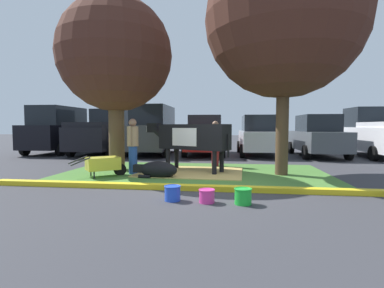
% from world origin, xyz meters
% --- Properties ---
extents(ground_plane, '(80.00, 80.00, 0.00)m').
position_xyz_m(ground_plane, '(0.00, 0.00, 0.00)').
color(ground_plane, '#38383D').
extents(grass_island, '(8.20, 4.54, 0.02)m').
position_xyz_m(grass_island, '(-0.54, 1.84, 0.01)').
color(grass_island, '#477A33').
rests_on(grass_island, ground).
extents(curb_yellow, '(9.40, 0.24, 0.12)m').
position_xyz_m(curb_yellow, '(-0.54, -0.58, 0.06)').
color(curb_yellow, yellow).
rests_on(curb_yellow, ground).
extents(hay_bedding, '(3.31, 2.55, 0.04)m').
position_xyz_m(hay_bedding, '(-0.65, 1.83, 0.03)').
color(hay_bedding, tan).
rests_on(hay_bedding, ground).
extents(shade_tree_left, '(3.74, 3.74, 5.71)m').
position_xyz_m(shade_tree_left, '(-3.20, 2.13, 3.81)').
color(shade_tree_left, brown).
rests_on(shade_tree_left, ground).
extents(shade_tree_right, '(4.66, 4.66, 6.97)m').
position_xyz_m(shade_tree_right, '(2.12, 1.80, 4.62)').
color(shade_tree_right, '#4C3823').
rests_on(shade_tree_right, ground).
extents(cow_holstein, '(2.97, 1.69, 1.58)m').
position_xyz_m(cow_holstein, '(-0.66, 2.08, 1.12)').
color(cow_holstein, black).
rests_on(cow_holstein, ground).
extents(calf_lying, '(1.32, 0.59, 0.48)m').
position_xyz_m(calf_lying, '(-1.47, 0.83, 0.24)').
color(calf_lying, black).
rests_on(calf_lying, ground).
extents(person_handler, '(0.50, 0.34, 1.67)m').
position_xyz_m(person_handler, '(0.05, 3.39, 0.90)').
color(person_handler, maroon).
rests_on(person_handler, ground).
extents(person_visitor_near, '(0.34, 0.53, 1.70)m').
position_xyz_m(person_visitor_near, '(-2.37, 1.35, 0.92)').
color(person_visitor_near, '#23478C').
rests_on(person_visitor_near, ground).
extents(wheelbarrow, '(1.43, 1.27, 0.63)m').
position_xyz_m(wheelbarrow, '(-3.06, 0.79, 0.39)').
color(wheelbarrow, gold).
rests_on(wheelbarrow, ground).
extents(bucket_blue, '(0.34, 0.34, 0.30)m').
position_xyz_m(bucket_blue, '(-0.55, -1.56, 0.16)').
color(bucket_blue, blue).
rests_on(bucket_blue, ground).
extents(bucket_pink, '(0.32, 0.32, 0.26)m').
position_xyz_m(bucket_pink, '(0.14, -1.62, 0.14)').
color(bucket_pink, '#EA3893').
rests_on(bucket_pink, ground).
extents(bucket_green, '(0.34, 0.34, 0.31)m').
position_xyz_m(bucket_green, '(0.83, -1.65, 0.16)').
color(bucket_green, green).
rests_on(bucket_green, ground).
extents(suv_black, '(2.19, 4.64, 2.52)m').
position_xyz_m(suv_black, '(-8.71, 7.58, 1.27)').
color(suv_black, black).
rests_on(suv_black, ground).
extents(pickup_truck_black, '(2.30, 5.44, 2.42)m').
position_xyz_m(pickup_truck_black, '(-6.08, 7.71, 1.11)').
color(pickup_truck_black, black).
rests_on(pickup_truck_black, ground).
extents(suv_dark_grey, '(2.19, 4.64, 2.52)m').
position_xyz_m(suv_dark_grey, '(-3.37, 7.53, 1.27)').
color(suv_dark_grey, '#3D3D42').
rests_on(suv_dark_grey, ground).
extents(hatchback_white, '(2.09, 4.43, 2.02)m').
position_xyz_m(hatchback_white, '(-0.67, 7.69, 0.98)').
color(hatchback_white, red).
rests_on(hatchback_white, ground).
extents(sedan_silver, '(2.09, 4.43, 2.02)m').
position_xyz_m(sedan_silver, '(2.02, 7.85, 0.98)').
color(sedan_silver, silver).
rests_on(sedan_silver, ground).
extents(sedan_blue, '(2.09, 4.43, 2.02)m').
position_xyz_m(sedan_blue, '(4.78, 7.57, 0.98)').
color(sedan_blue, '#4C5156').
rests_on(sedan_blue, ground).
extents(pickup_truck_maroon, '(2.30, 5.44, 2.42)m').
position_xyz_m(pickup_truck_maroon, '(7.60, 7.83, 1.11)').
color(pickup_truck_maroon, silver).
rests_on(pickup_truck_maroon, ground).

